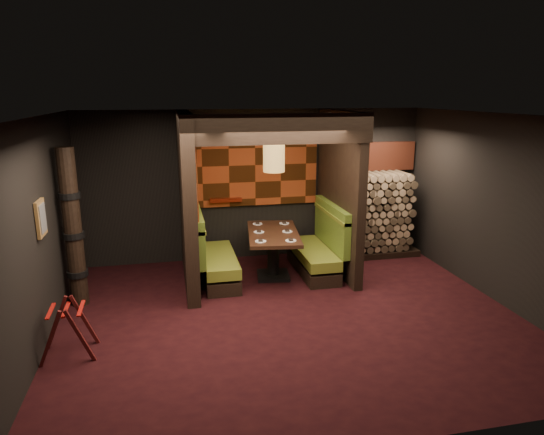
{
  "coord_description": "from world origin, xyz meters",
  "views": [
    {
      "loc": [
        -1.63,
        -6.23,
        3.15
      ],
      "look_at": [
        0.0,
        1.3,
        1.15
      ],
      "focal_mm": 32.0,
      "sensor_mm": 36.0,
      "label": 1
    }
  ],
  "objects_px": {
    "luggage_rack": "(68,327)",
    "booth_bench_right": "(319,250)",
    "booth_bench_left": "(213,258)",
    "firewood_stack": "(374,215)",
    "dining_table": "(273,245)",
    "totem_column": "(73,229)",
    "pendant_lamp": "(274,158)"
  },
  "relations": [
    {
      "from": "totem_column",
      "to": "pendant_lamp",
      "type": "bearing_deg",
      "value": 7.49
    },
    {
      "from": "booth_bench_left",
      "to": "dining_table",
      "type": "bearing_deg",
      "value": -4.9
    },
    {
      "from": "booth_bench_left",
      "to": "dining_table",
      "type": "relative_size",
      "value": 0.97
    },
    {
      "from": "luggage_rack",
      "to": "firewood_stack",
      "type": "relative_size",
      "value": 0.43
    },
    {
      "from": "booth_bench_right",
      "to": "firewood_stack",
      "type": "xyz_separation_m",
      "value": [
        1.35,
        0.7,
        0.42
      ]
    },
    {
      "from": "booth_bench_right",
      "to": "totem_column",
      "type": "xyz_separation_m",
      "value": [
        -3.98,
        -0.55,
        0.79
      ]
    },
    {
      "from": "luggage_rack",
      "to": "booth_bench_right",
      "type": "bearing_deg",
      "value": 28.45
    },
    {
      "from": "pendant_lamp",
      "to": "luggage_rack",
      "type": "xyz_separation_m",
      "value": [
        -3.01,
        -1.95,
        -1.73
      ]
    },
    {
      "from": "pendant_lamp",
      "to": "totem_column",
      "type": "height_order",
      "value": "pendant_lamp"
    },
    {
      "from": "booth_bench_left",
      "to": "pendant_lamp",
      "type": "xyz_separation_m",
      "value": [
        1.04,
        -0.14,
        1.7
      ]
    },
    {
      "from": "booth_bench_right",
      "to": "luggage_rack",
      "type": "xyz_separation_m",
      "value": [
        -3.86,
        -2.09,
        -0.03
      ]
    },
    {
      "from": "totem_column",
      "to": "dining_table",
      "type": "bearing_deg",
      "value": 8.39
    },
    {
      "from": "booth_bench_left",
      "to": "firewood_stack",
      "type": "relative_size",
      "value": 0.92
    },
    {
      "from": "luggage_rack",
      "to": "booth_bench_left",
      "type": "bearing_deg",
      "value": 46.75
    },
    {
      "from": "luggage_rack",
      "to": "totem_column",
      "type": "relative_size",
      "value": 0.31
    },
    {
      "from": "booth_bench_right",
      "to": "dining_table",
      "type": "height_order",
      "value": "booth_bench_right"
    },
    {
      "from": "dining_table",
      "to": "firewood_stack",
      "type": "distance_m",
      "value": 2.36
    },
    {
      "from": "dining_table",
      "to": "pendant_lamp",
      "type": "distance_m",
      "value": 1.52
    },
    {
      "from": "booth_bench_left",
      "to": "booth_bench_right",
      "type": "distance_m",
      "value": 1.89
    },
    {
      "from": "booth_bench_left",
      "to": "firewood_stack",
      "type": "xyz_separation_m",
      "value": [
        3.25,
        0.7,
        0.42
      ]
    },
    {
      "from": "firewood_stack",
      "to": "booth_bench_right",
      "type": "bearing_deg",
      "value": -152.65
    },
    {
      "from": "luggage_rack",
      "to": "firewood_stack",
      "type": "distance_m",
      "value": 5.93
    },
    {
      "from": "dining_table",
      "to": "luggage_rack",
      "type": "relative_size",
      "value": 2.25
    },
    {
      "from": "booth_bench_left",
      "to": "pendant_lamp",
      "type": "relative_size",
      "value": 1.64
    },
    {
      "from": "luggage_rack",
      "to": "firewood_stack",
      "type": "bearing_deg",
      "value": 28.17
    },
    {
      "from": "totem_column",
      "to": "booth_bench_right",
      "type": "bearing_deg",
      "value": 7.86
    },
    {
      "from": "firewood_stack",
      "to": "booth_bench_left",
      "type": "bearing_deg",
      "value": -167.83
    },
    {
      "from": "booth_bench_right",
      "to": "pendant_lamp",
      "type": "height_order",
      "value": "pendant_lamp"
    },
    {
      "from": "dining_table",
      "to": "luggage_rack",
      "type": "height_order",
      "value": "dining_table"
    },
    {
      "from": "dining_table",
      "to": "totem_column",
      "type": "height_order",
      "value": "totem_column"
    },
    {
      "from": "pendant_lamp",
      "to": "dining_table",
      "type": "bearing_deg",
      "value": 90.0
    },
    {
      "from": "booth_bench_right",
      "to": "pendant_lamp",
      "type": "xyz_separation_m",
      "value": [
        -0.85,
        -0.14,
        1.7
      ]
    }
  ]
}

